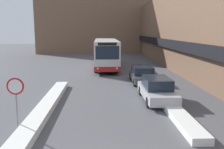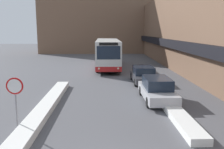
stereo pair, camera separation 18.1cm
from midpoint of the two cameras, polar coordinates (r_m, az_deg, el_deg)
building_row_right at (r=31.92m, az=17.26°, el=9.66°), size 5.50×60.00×9.13m
building_backdrop_far at (r=52.63m, az=-1.49°, el=14.55°), size 26.00×8.00×17.29m
snow_bank_left at (r=14.90m, az=-14.57°, el=-7.22°), size 0.90×12.49×0.38m
snow_bank_right at (r=15.77m, az=12.72°, el=-6.24°), size 0.90×11.24×0.35m
city_bus at (r=30.56m, az=-0.81°, el=4.98°), size 2.69×11.92×3.39m
parked_car_front at (r=16.51m, az=10.56°, el=-3.34°), size 1.85×4.71×1.51m
parked_car_back at (r=21.99m, az=7.43°, el=-0.01°), size 1.93×4.55×1.42m
stop_sign at (r=11.86m, az=-20.86°, el=-3.87°), size 0.76×0.08×2.49m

